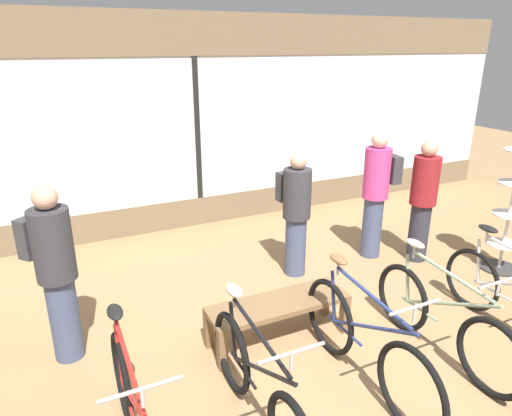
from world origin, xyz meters
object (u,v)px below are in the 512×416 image
object	(u,v)px
customer_near_bench	(376,191)
bicycle_right	(441,320)
bicycle_center	(364,345)
customer_near_rack	(423,200)
display_bench	(279,308)
customer_by_window	(55,269)
customer_mid_floor	(296,211)
accessory_rack	(508,219)
bicycle_left	(258,388)

from	to	relation	value
customer_near_bench	bicycle_right	bearing A→B (deg)	-112.60
bicycle_center	customer_near_rack	size ratio (longest dim) A/B	1.09
display_bench	customer_by_window	bearing A→B (deg)	162.00
customer_mid_floor	customer_near_bench	world-z (taller)	customer_near_bench
bicycle_center	display_bench	world-z (taller)	bicycle_center
bicycle_right	accessory_rack	xyz separation A→B (m)	(2.08, 0.96, 0.31)
bicycle_center	customer_near_bench	bearing A→B (deg)	49.56
bicycle_left	customer_near_rack	bearing A→B (deg)	28.06
bicycle_center	customer_near_bench	size ratio (longest dim) A/B	1.03
customer_by_window	bicycle_center	bearing A→B (deg)	-33.42
bicycle_left	bicycle_center	bearing A→B (deg)	3.37
bicycle_right	customer_near_bench	bearing A→B (deg)	67.40
bicycle_center	customer_near_rack	xyz separation A→B (m)	(2.18, 1.65, 0.46)
display_bench	customer_mid_floor	distance (m)	1.50
bicycle_center	customer_mid_floor	world-z (taller)	customer_mid_floor
bicycle_right	customer_near_bench	world-z (taller)	customer_near_bench
customer_near_bench	bicycle_left	bearing A→B (deg)	-142.85
customer_near_rack	customer_mid_floor	distance (m)	1.73
customer_near_rack	customer_by_window	size ratio (longest dim) A/B	0.97
customer_mid_floor	customer_by_window	bearing A→B (deg)	-169.03
customer_near_rack	customer_mid_floor	bearing A→B (deg)	167.75
accessory_rack	customer_near_bench	xyz separation A→B (m)	(-1.25, 1.05, 0.25)
customer_near_rack	customer_by_window	distance (m)	4.44
customer_by_window	bicycle_right	bearing A→B (deg)	-25.37
bicycle_right	customer_mid_floor	distance (m)	2.10
bicycle_left	bicycle_right	world-z (taller)	bicycle_right
bicycle_right	customer_by_window	xyz separation A→B (m)	(-3.13, 1.48, 0.52)
customer_near_bench	accessory_rack	bearing A→B (deg)	-40.05
customer_mid_floor	customer_near_bench	xyz separation A→B (m)	(1.22, -0.01, 0.09)
accessory_rack	customer_by_window	xyz separation A→B (m)	(-5.21, 0.53, 0.22)
customer_by_window	display_bench	bearing A→B (deg)	-18.00
bicycle_center	accessory_rack	size ratio (longest dim) A/B	1.07
bicycle_right	customer_by_window	distance (m)	3.50
customer_near_rack	customer_near_bench	xyz separation A→B (m)	(-0.47, 0.36, 0.08)
bicycle_right	accessory_rack	distance (m)	2.31
display_bench	customer_near_rack	size ratio (longest dim) A/B	0.86
bicycle_left	bicycle_right	xyz separation A→B (m)	(1.89, 0.06, 0.00)
bicycle_center	customer_mid_floor	bearing A→B (deg)	76.38
customer_near_rack	customer_by_window	world-z (taller)	customer_by_window
customer_by_window	customer_mid_floor	world-z (taller)	customer_by_window
bicycle_right	customer_near_bench	distance (m)	2.24
bicycle_right	customer_near_rack	distance (m)	2.15
bicycle_center	customer_mid_floor	xyz separation A→B (m)	(0.49, 2.01, 0.45)
customer_near_rack	customer_near_bench	bearing A→B (deg)	142.73
bicycle_right	customer_mid_floor	xyz separation A→B (m)	(-0.39, 2.01, 0.46)
display_bench	bicycle_right	bearing A→B (deg)	-35.20
bicycle_right	customer_near_rack	xyz separation A→B (m)	(1.31, 1.64, 0.47)
accessory_rack	display_bench	world-z (taller)	accessory_rack
customer_mid_floor	customer_near_bench	bearing A→B (deg)	-0.38
bicycle_center	customer_near_rack	world-z (taller)	customer_near_rack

